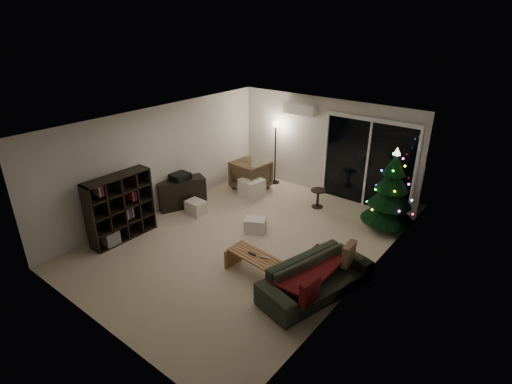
{
  "coord_description": "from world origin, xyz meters",
  "views": [
    {
      "loc": [
        4.68,
        -5.5,
        4.36
      ],
      "look_at": [
        0.1,
        0.3,
        1.05
      ],
      "focal_mm": 28.0,
      "sensor_mm": 36.0,
      "label": 1
    }
  ],
  "objects_px": {
    "bookshelf": "(116,205)",
    "coffee_table": "(259,267)",
    "armchair": "(251,175)",
    "christmas_tree": "(391,189)",
    "media_cabinet": "(181,193)",
    "sofa": "(316,278)"
  },
  "relations": [
    {
      "from": "bookshelf",
      "to": "coffee_table",
      "type": "height_order",
      "value": "bookshelf"
    },
    {
      "from": "armchair",
      "to": "christmas_tree",
      "type": "height_order",
      "value": "christmas_tree"
    },
    {
      "from": "armchair",
      "to": "christmas_tree",
      "type": "xyz_separation_m",
      "value": [
        3.72,
        0.17,
        0.53
      ]
    },
    {
      "from": "media_cabinet",
      "to": "christmas_tree",
      "type": "relative_size",
      "value": 0.62
    },
    {
      "from": "media_cabinet",
      "to": "armchair",
      "type": "relative_size",
      "value": 1.29
    },
    {
      "from": "media_cabinet",
      "to": "sofa",
      "type": "bearing_deg",
      "value": 13.48
    },
    {
      "from": "bookshelf",
      "to": "media_cabinet",
      "type": "bearing_deg",
      "value": 109.09
    },
    {
      "from": "bookshelf",
      "to": "christmas_tree",
      "type": "distance_m",
      "value": 5.84
    },
    {
      "from": "armchair",
      "to": "bookshelf",
      "type": "bearing_deg",
      "value": 84.13
    },
    {
      "from": "media_cabinet",
      "to": "christmas_tree",
      "type": "xyz_separation_m",
      "value": [
        4.37,
        2.08,
        0.57
      ]
    },
    {
      "from": "sofa",
      "to": "armchair",
      "type": "bearing_deg",
      "value": 67.34
    },
    {
      "from": "coffee_table",
      "to": "christmas_tree",
      "type": "distance_m",
      "value": 3.44
    },
    {
      "from": "sofa",
      "to": "christmas_tree",
      "type": "bearing_deg",
      "value": 13.16
    },
    {
      "from": "media_cabinet",
      "to": "christmas_tree",
      "type": "bearing_deg",
      "value": 50.27
    },
    {
      "from": "sofa",
      "to": "media_cabinet",
      "type": "bearing_deg",
      "value": 93.14
    },
    {
      "from": "media_cabinet",
      "to": "armchair",
      "type": "distance_m",
      "value": 2.01
    },
    {
      "from": "bookshelf",
      "to": "coffee_table",
      "type": "relative_size",
      "value": 1.12
    },
    {
      "from": "armchair",
      "to": "media_cabinet",
      "type": "bearing_deg",
      "value": 75.32
    },
    {
      "from": "sofa",
      "to": "coffee_table",
      "type": "bearing_deg",
      "value": 116.88
    },
    {
      "from": "bookshelf",
      "to": "christmas_tree",
      "type": "height_order",
      "value": "christmas_tree"
    },
    {
      "from": "sofa",
      "to": "christmas_tree",
      "type": "xyz_separation_m",
      "value": [
        0.07,
        2.94,
        0.63
      ]
    },
    {
      "from": "bookshelf",
      "to": "sofa",
      "type": "distance_m",
      "value": 4.42
    }
  ]
}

